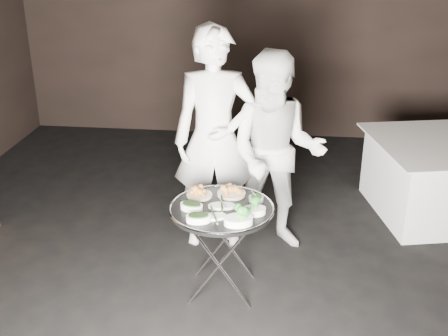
# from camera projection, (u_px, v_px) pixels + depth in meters

# --- Properties ---
(floor) EXTENTS (6.00, 7.00, 0.05)m
(floor) POSITION_uv_depth(u_px,v_px,m) (226.00, 288.00, 4.33)
(floor) COLOR black
(floor) RESTS_ON ground
(wall_back) EXTENTS (6.00, 0.05, 3.00)m
(wall_back) POSITION_uv_depth(u_px,v_px,m) (257.00, 19.00, 6.95)
(wall_back) COLOR black
(wall_back) RESTS_ON floor
(tray_stand) EXTENTS (0.47, 0.40, 0.69)m
(tray_stand) POSITION_uv_depth(u_px,v_px,m) (222.00, 247.00, 4.11)
(tray_stand) COLOR silver
(tray_stand) RESTS_ON floor
(serving_tray) EXTENTS (0.75, 0.75, 0.04)m
(serving_tray) POSITION_uv_depth(u_px,v_px,m) (222.00, 209.00, 3.99)
(serving_tray) COLOR black
(serving_tray) RESTS_ON tray_stand
(potato_plate_a) EXTENTS (0.19, 0.19, 0.07)m
(potato_plate_a) POSITION_uv_depth(u_px,v_px,m) (199.00, 193.00, 4.14)
(potato_plate_a) COLOR beige
(potato_plate_a) RESTS_ON serving_tray
(potato_plate_b) EXTENTS (0.21, 0.21, 0.08)m
(potato_plate_b) POSITION_uv_depth(u_px,v_px,m) (231.00, 191.00, 4.16)
(potato_plate_b) COLOR beige
(potato_plate_b) RESTS_ON serving_tray
(greens_bowl) EXTENTS (0.11, 0.11, 0.06)m
(greens_bowl) POSITION_uv_depth(u_px,v_px,m) (256.00, 198.00, 4.07)
(greens_bowl) COLOR white
(greens_bowl) RESTS_ON serving_tray
(asparagus_plate_a) EXTENTS (0.21, 0.13, 0.04)m
(asparagus_plate_a) POSITION_uv_depth(u_px,v_px,m) (222.00, 205.00, 3.98)
(asparagus_plate_a) COLOR white
(asparagus_plate_a) RESTS_ON serving_tray
(asparagus_plate_b) EXTENTS (0.20, 0.15, 0.04)m
(asparagus_plate_b) POSITION_uv_depth(u_px,v_px,m) (214.00, 216.00, 3.84)
(asparagus_plate_b) COLOR white
(asparagus_plate_b) RESTS_ON serving_tray
(spinach_bowl_a) EXTENTS (0.19, 0.15, 0.07)m
(spinach_bowl_a) POSITION_uv_depth(u_px,v_px,m) (192.00, 206.00, 3.95)
(spinach_bowl_a) COLOR white
(spinach_bowl_a) RESTS_ON serving_tray
(spinach_bowl_b) EXTENTS (0.19, 0.14, 0.07)m
(spinach_bowl_b) POSITION_uv_depth(u_px,v_px,m) (198.00, 217.00, 3.79)
(spinach_bowl_b) COLOR white
(spinach_bowl_b) RESTS_ON serving_tray
(broccoli_bowl_a) EXTENTS (0.20, 0.17, 0.07)m
(broccoli_bowl_a) POSITION_uv_depth(u_px,v_px,m) (254.00, 209.00, 3.89)
(broccoli_bowl_a) COLOR white
(broccoli_bowl_a) RESTS_ON serving_tray
(broccoli_bowl_b) EXTENTS (0.24, 0.20, 0.08)m
(broccoli_bowl_b) POSITION_uv_depth(u_px,v_px,m) (239.00, 219.00, 3.75)
(broccoli_bowl_b) COLOR white
(broccoli_bowl_b) RESTS_ON serving_tray
(serving_utensils) EXTENTS (0.57, 0.42, 0.01)m
(serving_utensils) POSITION_uv_depth(u_px,v_px,m) (225.00, 198.00, 4.03)
(serving_utensils) COLOR silver
(serving_utensils) RESTS_ON serving_tray
(waiter_left) EXTENTS (0.74, 0.54, 1.87)m
(waiter_left) POSITION_uv_depth(u_px,v_px,m) (215.00, 140.00, 4.61)
(waiter_left) COLOR white
(waiter_left) RESTS_ON floor
(waiter_right) EXTENTS (0.85, 0.68, 1.69)m
(waiter_right) POSITION_uv_depth(u_px,v_px,m) (276.00, 153.00, 4.58)
(waiter_right) COLOR white
(waiter_right) RESTS_ON floor
(dining_table) EXTENTS (1.27, 1.27, 0.72)m
(dining_table) POSITION_uv_depth(u_px,v_px,m) (440.00, 178.00, 5.30)
(dining_table) COLOR white
(dining_table) RESTS_ON floor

